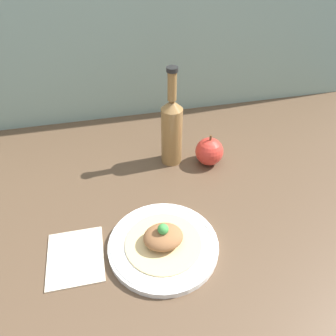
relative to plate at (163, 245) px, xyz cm
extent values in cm
cube|color=brown|center=(4.70, 12.42, -3.08)|extent=(180.00, 110.00, 4.00)
cube|color=#84A399|center=(4.70, 65.92, 38.92)|extent=(180.00, 3.00, 80.00)
cylinder|color=white|center=(0.00, 0.00, -0.23)|extent=(26.71, 26.71, 1.70)
torus|color=white|center=(0.00, 0.00, 0.36)|extent=(25.76, 25.76, 1.19)
cylinder|color=#D6BC7F|center=(0.00, 0.00, 0.81)|extent=(18.49, 18.49, 0.40)
ellipsoid|color=brown|center=(0.00, 0.00, 3.05)|extent=(9.49, 8.07, 4.07)
sphere|color=green|center=(0.00, 0.00, 5.86)|extent=(2.60, 2.60, 2.60)
cylinder|color=olive|center=(9.94, 33.15, 8.33)|extent=(6.51, 6.51, 18.83)
cone|color=olive|center=(9.94, 33.15, 19.21)|extent=(6.51, 6.51, 2.93)
cylinder|color=olive|center=(9.94, 33.15, 24.87)|extent=(2.60, 2.60, 8.39)
cylinder|color=black|center=(9.94, 33.15, 29.67)|extent=(3.25, 3.25, 1.20)
sphere|color=red|center=(21.21, 29.30, 3.35)|extent=(8.86, 8.86, 8.86)
cylinder|color=brown|center=(21.21, 29.30, 8.48)|extent=(0.71, 0.71, 1.99)
cube|color=beige|center=(-20.93, 1.88, -0.68)|extent=(13.30, 16.11, 0.80)
camera|label=1|loc=(-9.90, -48.13, 64.86)|focal=35.00mm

